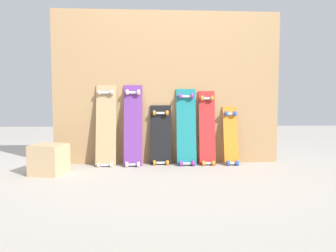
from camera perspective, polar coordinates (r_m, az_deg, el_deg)
The scene contains 9 objects.
ground_plane at distance 3.47m, azimuth -0.06°, elevation -7.25°, with size 12.00×12.00×0.00m, color #B2AAA0.
plywood_wall_panel at distance 3.48m, azimuth -0.13°, elevation 7.27°, with size 2.61×0.04×1.75m, color tan.
skateboard_natural at distance 3.41m, azimuth -11.77°, elevation -0.49°, with size 0.22×0.22×0.98m.
skateboard_purple at distance 3.36m, azimuth -6.69°, elevation -0.42°, with size 0.21×0.24×0.97m.
skateboard_black at distance 3.42m, azimuth -1.38°, elevation -2.26°, with size 0.24×0.15×0.74m.
skateboard_teal at distance 3.39m, azimuth 3.53°, elevation -0.71°, with size 0.22×0.22×0.93m.
skateboard_red at distance 3.44m, azimuth 7.51°, elevation -0.89°, with size 0.18×0.20×0.91m.
skateboard_orange at distance 3.49m, azimuth 11.92°, elevation -2.33°, with size 0.16×0.22×0.73m.
wooden_crate at distance 3.18m, azimuth -21.75°, elevation -5.92°, with size 0.29×0.29×0.29m, color tan.
Camera 1 is at (-0.18, -3.40, 0.69)m, focal length 31.89 mm.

